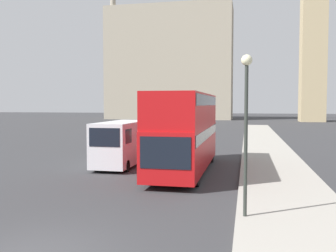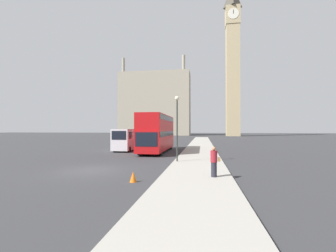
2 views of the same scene
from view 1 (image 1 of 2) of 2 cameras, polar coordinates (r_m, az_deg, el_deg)
building_block_distant at (r=98.20m, az=0.25°, el=9.48°), size 32.05×11.20×34.88m
red_double_decker_bus at (r=21.34m, az=2.65°, el=-0.37°), size 2.60×10.77×4.44m
white_van at (r=23.48m, az=-7.07°, el=-2.50°), size 2.11×6.01×2.76m
street_lamp at (r=12.46m, az=11.82°, el=2.45°), size 0.36×0.36×5.31m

